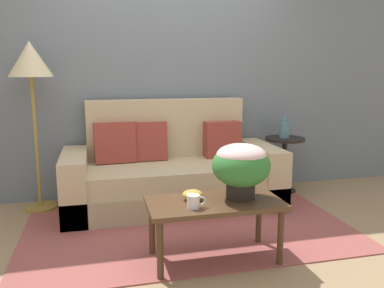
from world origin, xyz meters
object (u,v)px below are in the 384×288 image
object	(u,v)px
side_table	(284,155)
couch	(172,174)
coffee_table	(215,209)
floor_lamp	(31,68)
coffee_mug	(194,201)
snack_bowl	(193,195)
potted_plant	(241,165)
table_vase	(284,129)

from	to	relation	value
side_table	couch	bearing A→B (deg)	-174.82
coffee_table	couch	bearing A→B (deg)	93.15
floor_lamp	coffee_mug	size ratio (longest dim) A/B	12.42
floor_lamp	coffee_mug	world-z (taller)	floor_lamp
couch	snack_bowl	world-z (taller)	couch
potted_plant	table_vase	distance (m)	1.68
potted_plant	snack_bowl	xyz separation A→B (m)	(-0.34, 0.04, -0.21)
side_table	coffee_mug	world-z (taller)	side_table
table_vase	coffee_mug	bearing A→B (deg)	-133.38
coffee_mug	table_vase	distance (m)	2.03
snack_bowl	couch	bearing A→B (deg)	86.33
side_table	table_vase	xyz separation A→B (m)	(-0.02, -0.00, 0.29)
couch	coffee_table	bearing A→B (deg)	-86.85
table_vase	potted_plant	bearing A→B (deg)	-126.95
coffee_mug	table_vase	size ratio (longest dim) A/B	0.52
couch	snack_bowl	distance (m)	1.20
floor_lamp	coffee_table	bearing A→B (deg)	-46.36
coffee_table	floor_lamp	world-z (taller)	floor_lamp
coffee_table	side_table	world-z (taller)	side_table
table_vase	snack_bowl	bearing A→B (deg)	-136.09
coffee_mug	potted_plant	bearing A→B (deg)	18.10
couch	potted_plant	world-z (taller)	couch
potted_plant	table_vase	size ratio (longest dim) A/B	1.66
potted_plant	snack_bowl	world-z (taller)	potted_plant
coffee_mug	snack_bowl	bearing A→B (deg)	78.95
coffee_table	coffee_mug	bearing A→B (deg)	-149.64
couch	table_vase	xyz separation A→B (m)	(1.28, 0.11, 0.40)
couch	table_vase	bearing A→B (deg)	5.07
coffee_table	coffee_mug	size ratio (longest dim) A/B	7.31
snack_bowl	table_vase	xyz separation A→B (m)	(1.36, 1.30, 0.24)
couch	snack_bowl	xyz separation A→B (m)	(-0.08, -1.19, 0.16)
side_table	potted_plant	size ratio (longest dim) A/B	1.48
potted_plant	side_table	bearing A→B (deg)	52.72
coffee_table	potted_plant	distance (m)	0.36
side_table	table_vase	bearing A→B (deg)	-165.67
coffee_mug	floor_lamp	bearing A→B (deg)	127.67
couch	potted_plant	distance (m)	1.31
couch	coffee_table	distance (m)	1.25
couch	coffee_mug	xyz separation A→B (m)	(-0.11, -1.35, 0.17)
snack_bowl	table_vase	distance (m)	1.90
couch	side_table	world-z (taller)	couch
potted_plant	snack_bowl	distance (m)	0.40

